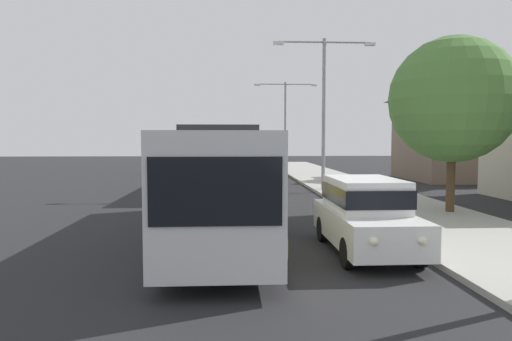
{
  "coord_description": "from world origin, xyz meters",
  "views": [
    {
      "loc": [
        -1.04,
        -1.58,
        2.88
      ],
      "look_at": [
        0.15,
        19.67,
        1.46
      ],
      "focal_mm": 32.14,
      "sensor_mm": 36.0,
      "label": 1
    }
  ],
  "objects_px": {
    "bus_fourth_in_line": "(228,150)",
    "streetlamp_far": "(285,116)",
    "bus_lead": "(222,180)",
    "bus_second_in_line": "(226,160)",
    "streetlamp_mid": "(324,98)",
    "roadside_tree": "(453,100)",
    "white_suv": "(365,212)",
    "bus_middle": "(227,154)",
    "bus_rear": "(228,148)"
  },
  "relations": [
    {
      "from": "bus_rear",
      "to": "streetlamp_far",
      "type": "bearing_deg",
      "value": -76.15
    },
    {
      "from": "bus_second_in_line",
      "to": "streetlamp_mid",
      "type": "xyz_separation_m",
      "value": [
        5.4,
        -1.52,
        3.49
      ]
    },
    {
      "from": "bus_fourth_in_line",
      "to": "white_suv",
      "type": "relative_size",
      "value": 2.27
    },
    {
      "from": "bus_second_in_line",
      "to": "white_suv",
      "type": "distance_m",
      "value": 15.59
    },
    {
      "from": "bus_lead",
      "to": "streetlamp_far",
      "type": "xyz_separation_m",
      "value": [
        5.4,
        29.0,
        3.42
      ]
    },
    {
      "from": "bus_lead",
      "to": "streetlamp_mid",
      "type": "xyz_separation_m",
      "value": [
        5.4,
        11.39,
        3.49
      ]
    },
    {
      "from": "bus_lead",
      "to": "bus_second_in_line",
      "type": "xyz_separation_m",
      "value": [
        -0.0,
        12.91,
        -0.0
      ]
    },
    {
      "from": "bus_rear",
      "to": "bus_middle",
      "type": "bearing_deg",
      "value": -90.0
    },
    {
      "from": "bus_middle",
      "to": "bus_fourth_in_line",
      "type": "bearing_deg",
      "value": 90.0
    },
    {
      "from": "bus_rear",
      "to": "bus_fourth_in_line",
      "type": "bearing_deg",
      "value": -90.0
    },
    {
      "from": "bus_middle",
      "to": "white_suv",
      "type": "height_order",
      "value": "bus_middle"
    },
    {
      "from": "bus_fourth_in_line",
      "to": "white_suv",
      "type": "height_order",
      "value": "bus_fourth_in_line"
    },
    {
      "from": "bus_lead",
      "to": "streetlamp_far",
      "type": "distance_m",
      "value": 29.7
    },
    {
      "from": "bus_second_in_line",
      "to": "roadside_tree",
      "type": "relative_size",
      "value": 1.69
    },
    {
      "from": "bus_lead",
      "to": "roadside_tree",
      "type": "relative_size",
      "value": 1.78
    },
    {
      "from": "bus_rear",
      "to": "bus_lead",
      "type": "bearing_deg",
      "value": -90.0
    },
    {
      "from": "bus_second_in_line",
      "to": "roadside_tree",
      "type": "distance_m",
      "value": 13.24
    },
    {
      "from": "bus_fourth_in_line",
      "to": "streetlamp_far",
      "type": "height_order",
      "value": "streetlamp_far"
    },
    {
      "from": "bus_middle",
      "to": "bus_rear",
      "type": "relative_size",
      "value": 1.05
    },
    {
      "from": "bus_fourth_in_line",
      "to": "streetlamp_mid",
      "type": "relative_size",
      "value": 1.27
    },
    {
      "from": "roadside_tree",
      "to": "bus_fourth_in_line",
      "type": "bearing_deg",
      "value": 103.79
    },
    {
      "from": "bus_middle",
      "to": "streetlamp_far",
      "type": "height_order",
      "value": "streetlamp_far"
    },
    {
      "from": "bus_second_in_line",
      "to": "bus_fourth_in_line",
      "type": "bearing_deg",
      "value": 90.0
    },
    {
      "from": "bus_second_in_line",
      "to": "roadside_tree",
      "type": "bearing_deg",
      "value": -48.21
    },
    {
      "from": "bus_lead",
      "to": "bus_rear",
      "type": "xyz_separation_m",
      "value": [
        -0.0,
        50.9,
        -0.0
      ]
    },
    {
      "from": "bus_rear",
      "to": "white_suv",
      "type": "relative_size",
      "value": 2.53
    },
    {
      "from": "bus_lead",
      "to": "bus_second_in_line",
      "type": "height_order",
      "value": "same"
    },
    {
      "from": "bus_middle",
      "to": "streetlamp_mid",
      "type": "xyz_separation_m",
      "value": [
        5.4,
        -14.2,
        3.49
      ]
    },
    {
      "from": "streetlamp_far",
      "to": "bus_middle",
      "type": "bearing_deg",
      "value": -147.65
    },
    {
      "from": "bus_second_in_line",
      "to": "white_suv",
      "type": "height_order",
      "value": "bus_second_in_line"
    },
    {
      "from": "streetlamp_mid",
      "to": "bus_lead",
      "type": "bearing_deg",
      "value": -115.36
    },
    {
      "from": "bus_middle",
      "to": "streetlamp_mid",
      "type": "bearing_deg",
      "value": -69.18
    },
    {
      "from": "bus_fourth_in_line",
      "to": "white_suv",
      "type": "xyz_separation_m",
      "value": [
        3.7,
        -40.65,
        -0.66
      ]
    },
    {
      "from": "bus_lead",
      "to": "bus_second_in_line",
      "type": "relative_size",
      "value": 1.05
    },
    {
      "from": "bus_lead",
      "to": "streetlamp_mid",
      "type": "distance_m",
      "value": 13.08
    },
    {
      "from": "white_suv",
      "to": "bus_middle",
      "type": "bearing_deg",
      "value": 97.57
    },
    {
      "from": "bus_lead",
      "to": "bus_second_in_line",
      "type": "distance_m",
      "value": 12.91
    },
    {
      "from": "streetlamp_mid",
      "to": "roadside_tree",
      "type": "height_order",
      "value": "streetlamp_mid"
    },
    {
      "from": "bus_lead",
      "to": "white_suv",
      "type": "distance_m",
      "value": 4.37
    },
    {
      "from": "bus_fourth_in_line",
      "to": "roadside_tree",
      "type": "bearing_deg",
      "value": -76.21
    },
    {
      "from": "bus_second_in_line",
      "to": "white_suv",
      "type": "relative_size",
      "value": 2.42
    },
    {
      "from": "bus_second_in_line",
      "to": "bus_rear",
      "type": "height_order",
      "value": "same"
    },
    {
      "from": "bus_middle",
      "to": "bus_rear",
      "type": "xyz_separation_m",
      "value": [
        -0.0,
        25.31,
        -0.0
      ]
    },
    {
      "from": "streetlamp_far",
      "to": "bus_second_in_line",
      "type": "bearing_deg",
      "value": -108.54
    },
    {
      "from": "bus_fourth_in_line",
      "to": "streetlamp_far",
      "type": "xyz_separation_m",
      "value": [
        5.4,
        -9.42,
        3.43
      ]
    },
    {
      "from": "bus_lead",
      "to": "bus_middle",
      "type": "height_order",
      "value": "same"
    },
    {
      "from": "bus_middle",
      "to": "streetlamp_mid",
      "type": "height_order",
      "value": "streetlamp_mid"
    },
    {
      "from": "bus_lead",
      "to": "bus_fourth_in_line",
      "type": "distance_m",
      "value": 38.42
    },
    {
      "from": "bus_middle",
      "to": "white_suv",
      "type": "xyz_separation_m",
      "value": [
        3.7,
        -27.81,
        -0.66
      ]
    },
    {
      "from": "white_suv",
      "to": "streetlamp_mid",
      "type": "relative_size",
      "value": 0.56
    }
  ]
}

